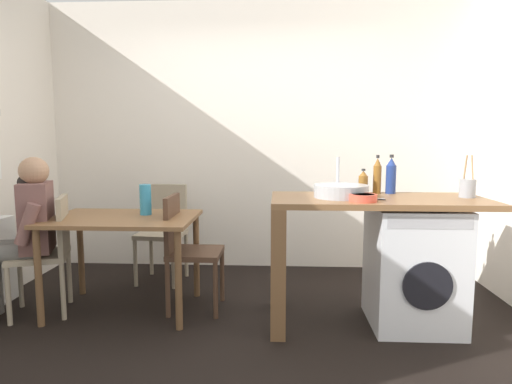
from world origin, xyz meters
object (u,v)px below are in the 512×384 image
at_px(bottle_tall_green, 363,183).
at_px(utensil_crock, 468,188).
at_px(dining_table, 123,229).
at_px(bottle_squat_brown, 377,176).
at_px(washing_machine, 413,266).
at_px(vase, 145,200).
at_px(bottle_clear_small, 391,176).
at_px(seated_person, 25,228).
at_px(chair_opposite, 186,246).
at_px(mixing_bowl, 363,197).
at_px(chair_spare_by_wall, 164,227).
at_px(chair_person_seat, 49,248).

bearing_deg(bottle_tall_green, utensil_crock, -12.42).
bearing_deg(dining_table, bottle_squat_brown, 3.00).
distance_m(washing_machine, vase, 2.07).
relative_size(washing_machine, bottle_clear_small, 2.92).
relative_size(dining_table, seated_person, 0.92).
relative_size(chair_opposite, vase, 3.75).
bearing_deg(washing_machine, mixing_bowl, -154.12).
bearing_deg(bottle_clear_small, seated_person, -175.22).
relative_size(utensil_crock, vase, 1.25).
bearing_deg(chair_spare_by_wall, chair_person_seat, 58.58).
height_order(seated_person, bottle_squat_brown, bottle_squat_brown).
bearing_deg(dining_table, bottle_tall_green, 1.74).
bearing_deg(chair_person_seat, chair_spare_by_wall, -56.79).
distance_m(chair_person_seat, chair_opposite, 1.03).
height_order(utensil_crock, vase, utensil_crock).
distance_m(chair_opposite, chair_spare_by_wall, 0.81).
distance_m(dining_table, seated_person, 0.71).
xyz_separation_m(dining_table, seated_person, (-0.70, -0.13, 0.03)).
height_order(seated_person, bottle_clear_small, bottle_clear_small).
height_order(seated_person, vase, seated_person).
bearing_deg(washing_machine, chair_opposite, 173.16).
xyz_separation_m(chair_person_seat, vase, (0.70, 0.18, 0.35)).
xyz_separation_m(bottle_clear_small, mixing_bowl, (-0.29, -0.45, -0.11)).
bearing_deg(seated_person, bottle_squat_brown, -104.06).
relative_size(seated_person, bottle_tall_green, 6.31).
bearing_deg(bottle_tall_green, mixing_bowl, -100.47).
bearing_deg(chair_spare_by_wall, dining_table, 88.37).
bearing_deg(bottle_tall_green, bottle_clear_small, 11.97).
bearing_deg(seated_person, vase, -94.04).
height_order(dining_table, washing_machine, washing_machine).
xyz_separation_m(chair_spare_by_wall, bottle_squat_brown, (1.83, -0.67, 0.54)).
relative_size(chair_opposite, utensil_crock, 3.00).
xyz_separation_m(dining_table, chair_person_seat, (-0.55, -0.08, -0.14)).
xyz_separation_m(bottle_tall_green, bottle_squat_brown, (0.11, 0.05, 0.05)).
height_order(chair_person_seat, mixing_bowl, mixing_bowl).
distance_m(dining_table, mixing_bowl, 1.81).
distance_m(chair_person_seat, bottle_clear_small, 2.65).
distance_m(dining_table, chair_person_seat, 0.57).
xyz_separation_m(seated_person, utensil_crock, (3.22, 0.03, 0.32)).
bearing_deg(dining_table, chair_opposite, 6.05).
relative_size(bottle_squat_brown, vase, 1.21).
height_order(chair_opposite, washing_machine, chair_opposite).
bearing_deg(chair_spare_by_wall, chair_opposite, 123.24).
distance_m(chair_opposite, bottle_tall_green, 1.44).
height_order(bottle_clear_small, vase, bottle_clear_small).
xyz_separation_m(seated_person, vase, (0.85, 0.23, 0.19)).
bearing_deg(vase, seated_person, -165.00).
xyz_separation_m(washing_machine, vase, (-2.01, 0.25, 0.43)).
distance_m(seated_person, utensil_crock, 3.24).
bearing_deg(bottle_squat_brown, chair_spare_by_wall, 159.80).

